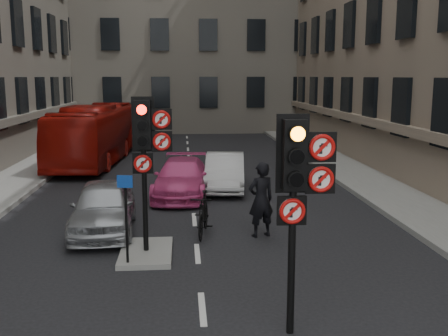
{
  "coord_description": "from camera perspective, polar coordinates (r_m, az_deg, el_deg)",
  "views": [
    {
      "loc": [
        -0.32,
        -6.88,
        4.15
      ],
      "look_at": [
        0.39,
        1.9,
        2.6
      ],
      "focal_mm": 42.0,
      "sensor_mm": 36.0,
      "label": 1
    }
  ],
  "objects": [
    {
      "name": "car_white",
      "position": [
        19.38,
        0.09,
        -0.4
      ],
      "size": [
        1.78,
        4.11,
        1.32
      ],
      "primitive_type": "imported",
      "rotation": [
        0.0,
        0.0,
        -0.1
      ],
      "color": "silver",
      "rests_on": "ground"
    },
    {
      "name": "signal_far",
      "position": [
        11.99,
        -8.37,
        2.94
      ],
      "size": [
        0.91,
        0.4,
        3.58
      ],
      "color": "black",
      "rests_on": "centre_island"
    },
    {
      "name": "centre_island",
      "position": [
        12.6,
        -8.46,
        -9.08
      ],
      "size": [
        1.2,
        2.0,
        0.12
      ],
      "primitive_type": "cube",
      "color": "gray",
      "rests_on": "ground"
    },
    {
      "name": "pavement_right",
      "position": [
        20.73,
        16.79,
        -1.78
      ],
      "size": [
        3.0,
        50.0,
        0.16
      ],
      "primitive_type": "cube",
      "color": "gray",
      "rests_on": "ground"
    },
    {
      "name": "bus_red",
      "position": [
        26.06,
        -13.82,
        3.62
      ],
      "size": [
        2.99,
        10.15,
        2.79
      ],
      "primitive_type": "imported",
      "rotation": [
        0.0,
        0.0,
        -0.07
      ],
      "color": "maroon",
      "rests_on": "ground"
    },
    {
      "name": "motorcyclist",
      "position": [
        13.64,
        4.05,
        -3.45
      ],
      "size": [
        0.84,
        0.69,
        1.97
      ],
      "primitive_type": "imported",
      "rotation": [
        0.0,
        0.0,
        3.48
      ],
      "color": "black",
      "rests_on": "ground"
    },
    {
      "name": "info_sign",
      "position": [
        11.47,
        -10.64,
        -4.16
      ],
      "size": [
        0.34,
        0.12,
        1.95
      ],
      "rotation": [
        0.0,
        0.0,
        -0.16
      ],
      "color": "black",
      "rests_on": "centre_island"
    },
    {
      "name": "motorcycle",
      "position": [
        13.85,
        -2.28,
        -5.02
      ],
      "size": [
        0.82,
        1.95,
        1.13
      ],
      "primitive_type": "imported",
      "rotation": [
        0.0,
        0.0,
        -0.15
      ],
      "color": "black",
      "rests_on": "ground"
    },
    {
      "name": "signal_near",
      "position": [
        8.23,
        8.17,
        -1.11
      ],
      "size": [
        0.91,
        0.4,
        3.58
      ],
      "color": "black",
      "rests_on": "ground"
    },
    {
      "name": "car_silver",
      "position": [
        14.47,
        -13.0,
        -4.14
      ],
      "size": [
        1.83,
        4.1,
        1.37
      ],
      "primitive_type": "imported",
      "rotation": [
        0.0,
        0.0,
        0.05
      ],
      "color": "#A4A7AC",
      "rests_on": "ground"
    },
    {
      "name": "car_pink",
      "position": [
        18.34,
        -4.64,
        -1.09
      ],
      "size": [
        2.18,
        4.56,
        1.28
      ],
      "primitive_type": "imported",
      "rotation": [
        0.0,
        0.0,
        -0.09
      ],
      "color": "#D23E81",
      "rests_on": "ground"
    },
    {
      "name": "building_far",
      "position": [
        45.26,
        -4.34,
        17.38
      ],
      "size": [
        30.0,
        14.0,
        20.0
      ],
      "primitive_type": "cube",
      "color": "slate",
      "rests_on": "ground"
    }
  ]
}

